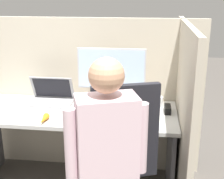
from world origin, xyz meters
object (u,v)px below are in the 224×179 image
office_chair (115,176)px  coffee_mug (158,102)px  paper_box (111,101)px  laptop (51,98)px  monitor (111,71)px  person (103,158)px  carrot_toy (44,119)px  stapler (168,109)px

office_chair → coffee_mug: (0.27, 0.83, 0.20)m
paper_box → laptop: 0.53m
coffee_mug → office_chair: bearing=-107.7°
monitor → coffee_mug: bearing=5.0°
laptop → office_chair: 1.05m
office_chair → paper_box: bearing=99.0°
monitor → person: size_ratio=0.43×
paper_box → person: bearing=-85.7°
monitor → office_chair: monitor is taller
monitor → carrot_toy: monitor is taller
stapler → laptop: bearing=174.7°
person → laptop: bearing=122.1°
paper_box → coffee_mug: bearing=5.4°
laptop → person: size_ratio=0.28×
paper_box → laptop: (-0.53, 0.00, 0.01)m
monitor → stapler: size_ratio=4.34×
laptop → monitor: bearing=0.2°
paper_box → stapler: size_ratio=2.53×
monitor → office_chair: size_ratio=0.51×
paper_box → monitor: 0.27m
office_chair → person: (-0.06, -0.16, 0.22)m
coffee_mug → paper_box: bearing=-174.6°
stapler → coffee_mug: (-0.08, 0.13, 0.01)m
laptop → coffee_mug: 0.92m
monitor → coffee_mug: monitor is taller
paper_box → monitor: bearing=90.0°
stapler → coffee_mug: 0.15m
laptop → carrot_toy: laptop is taller
paper_box → carrot_toy: size_ratio=2.10×
office_chair → coffee_mug: office_chair is taller
stapler → carrot_toy: (-0.93, -0.32, -0.00)m
carrot_toy → coffee_mug: size_ratio=1.85×
monitor → carrot_toy: bearing=-138.1°
coffee_mug → monitor: bearing=-175.0°
paper_box → monitor: monitor is taller
carrot_toy → office_chair: size_ratio=0.14×
monitor → office_chair: bearing=-81.0°
monitor → coffee_mug: (0.39, 0.03, -0.26)m
stapler → paper_box: bearing=169.0°
stapler → coffee_mug: coffee_mug is taller
laptop → carrot_toy: (0.07, -0.41, -0.02)m
paper_box → carrot_toy: bearing=-138.3°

